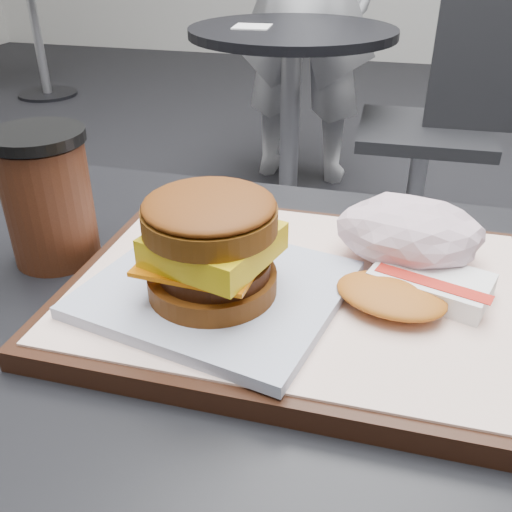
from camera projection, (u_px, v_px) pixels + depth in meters
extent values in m
cube|color=black|center=(310.00, 370.00, 0.44)|extent=(0.80, 0.60, 0.04)
cube|color=black|center=(299.00, 293.00, 0.48)|extent=(0.38, 0.28, 0.02)
cube|color=white|center=(300.00, 283.00, 0.47)|extent=(0.36, 0.26, 0.00)
cube|color=silver|center=(217.00, 289.00, 0.46)|extent=(0.22, 0.21, 0.01)
cylinder|color=#61320D|center=(212.00, 281.00, 0.44)|extent=(0.12, 0.12, 0.02)
cylinder|color=#341507|center=(214.00, 266.00, 0.43)|extent=(0.10, 0.10, 0.01)
cube|color=orange|center=(207.00, 255.00, 0.43)|extent=(0.09, 0.09, 0.00)
cube|color=yellow|center=(214.00, 244.00, 0.42)|extent=(0.10, 0.10, 0.02)
cylinder|color=#65390E|center=(210.00, 219.00, 0.41)|extent=(0.12, 0.12, 0.02)
ellipsoid|color=brown|center=(209.00, 205.00, 0.41)|extent=(0.12, 0.12, 0.02)
cube|color=white|center=(431.00, 283.00, 0.46)|extent=(0.10, 0.08, 0.02)
cube|color=red|center=(433.00, 283.00, 0.44)|extent=(0.09, 0.04, 0.00)
ellipsoid|color=#C26C1F|center=(391.00, 295.00, 0.44)|extent=(0.10, 0.08, 0.01)
cylinder|color=#3D1B0E|center=(49.00, 203.00, 0.52)|extent=(0.08, 0.08, 0.11)
cylinder|color=black|center=(35.00, 136.00, 0.49)|extent=(0.08, 0.08, 0.01)
cylinder|color=black|center=(287.00, 225.00, 2.27)|extent=(0.44, 0.44, 0.02)
cylinder|color=#A5A5AA|center=(289.00, 138.00, 2.09)|extent=(0.07, 0.07, 0.70)
cylinder|color=black|center=(293.00, 32.00, 1.90)|extent=(0.70, 0.70, 0.03)
cube|color=white|center=(252.00, 27.00, 1.89)|extent=(0.13, 0.13, 0.00)
cylinder|color=#AEAFB4|center=(414.00, 198.00, 1.98)|extent=(0.06, 0.06, 0.44)
cube|color=black|center=(424.00, 131.00, 1.86)|extent=(0.43, 0.43, 0.04)
cube|color=black|center=(500.00, 65.00, 1.71)|extent=(0.40, 0.04, 0.40)
cylinder|color=black|center=(48.00, 94.00, 4.01)|extent=(0.40, 0.40, 0.02)
cylinder|color=#A5A5AA|center=(38.00, 40.00, 3.83)|extent=(0.06, 0.06, 0.70)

